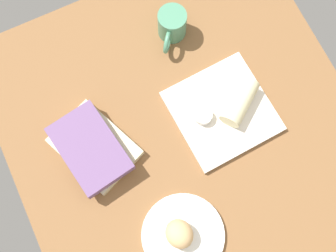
{
  "coord_description": "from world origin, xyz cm",
  "views": [
    {
      "loc": [
        -17.76,
        16.59,
        123.61
      ],
      "look_at": [
        10.08,
        3.43,
        7.0
      ],
      "focal_mm": 50.18,
      "sensor_mm": 36.0,
      "label": 1
    }
  ],
  "objects_px": {
    "breakfast_wrap": "(240,102)",
    "coffee_mug": "(172,25)",
    "book_stack": "(92,148)",
    "square_plate": "(222,111)",
    "round_plate": "(183,235)",
    "sauce_cup": "(203,116)",
    "scone_pastry": "(179,234)"
  },
  "relations": [
    {
      "from": "breakfast_wrap",
      "to": "coffee_mug",
      "type": "relative_size",
      "value": 1.14
    },
    {
      "from": "breakfast_wrap",
      "to": "book_stack",
      "type": "distance_m",
      "value": 0.4
    },
    {
      "from": "square_plate",
      "to": "book_stack",
      "type": "distance_m",
      "value": 0.35
    },
    {
      "from": "breakfast_wrap",
      "to": "coffee_mug",
      "type": "distance_m",
      "value": 0.28
    },
    {
      "from": "book_stack",
      "to": "square_plate",
      "type": "bearing_deg",
      "value": -98.12
    },
    {
      "from": "round_plate",
      "to": "book_stack",
      "type": "relative_size",
      "value": 0.83
    },
    {
      "from": "breakfast_wrap",
      "to": "coffee_mug",
      "type": "bearing_deg",
      "value": -22.82
    },
    {
      "from": "sauce_cup",
      "to": "book_stack",
      "type": "xyz_separation_m",
      "value": [
        0.04,
        0.29,
        0.0
      ]
    },
    {
      "from": "scone_pastry",
      "to": "book_stack",
      "type": "distance_m",
      "value": 0.31
    },
    {
      "from": "sauce_cup",
      "to": "coffee_mug",
      "type": "bearing_deg",
      "value": -7.35
    },
    {
      "from": "sauce_cup",
      "to": "coffee_mug",
      "type": "xyz_separation_m",
      "value": [
        0.26,
        -0.03,
        0.02
      ]
    },
    {
      "from": "coffee_mug",
      "to": "breakfast_wrap",
      "type": "bearing_deg",
      "value": -166.36
    },
    {
      "from": "sauce_cup",
      "to": "breakfast_wrap",
      "type": "relative_size",
      "value": 0.37
    },
    {
      "from": "breakfast_wrap",
      "to": "square_plate",
      "type": "bearing_deg",
      "value": 48.44
    },
    {
      "from": "book_stack",
      "to": "sauce_cup",
      "type": "bearing_deg",
      "value": -98.68
    },
    {
      "from": "round_plate",
      "to": "breakfast_wrap",
      "type": "bearing_deg",
      "value": -49.05
    },
    {
      "from": "round_plate",
      "to": "book_stack",
      "type": "xyz_separation_m",
      "value": [
        0.29,
        0.12,
        0.02
      ]
    },
    {
      "from": "scone_pastry",
      "to": "book_stack",
      "type": "relative_size",
      "value": 0.29
    },
    {
      "from": "round_plate",
      "to": "breakfast_wrap",
      "type": "distance_m",
      "value": 0.37
    },
    {
      "from": "sauce_cup",
      "to": "book_stack",
      "type": "bearing_deg",
      "value": 81.32
    },
    {
      "from": "round_plate",
      "to": "book_stack",
      "type": "distance_m",
      "value": 0.32
    },
    {
      "from": "round_plate",
      "to": "coffee_mug",
      "type": "relative_size",
      "value": 1.87
    },
    {
      "from": "breakfast_wrap",
      "to": "book_stack",
      "type": "height_order",
      "value": "breakfast_wrap"
    },
    {
      "from": "scone_pastry",
      "to": "breakfast_wrap",
      "type": "xyz_separation_m",
      "value": [
        0.23,
        -0.28,
        0.0
      ]
    },
    {
      "from": "breakfast_wrap",
      "to": "round_plate",
      "type": "bearing_deg",
      "value": 94.49
    },
    {
      "from": "scone_pastry",
      "to": "square_plate",
      "type": "height_order",
      "value": "scone_pastry"
    },
    {
      "from": "book_stack",
      "to": "scone_pastry",
      "type": "bearing_deg",
      "value": -159.56
    },
    {
      "from": "breakfast_wrap",
      "to": "coffee_mug",
      "type": "xyz_separation_m",
      "value": [
        0.27,
        0.07,
        0.0
      ]
    },
    {
      "from": "coffee_mug",
      "to": "round_plate",
      "type": "bearing_deg",
      "value": 157.5
    },
    {
      "from": "square_plate",
      "to": "coffee_mug",
      "type": "distance_m",
      "value": 0.27
    },
    {
      "from": "square_plate",
      "to": "breakfast_wrap",
      "type": "xyz_separation_m",
      "value": [
        -0.0,
        -0.04,
        0.04
      ]
    },
    {
      "from": "round_plate",
      "to": "sauce_cup",
      "type": "xyz_separation_m",
      "value": [
        0.25,
        -0.18,
        0.02
      ]
    }
  ]
}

